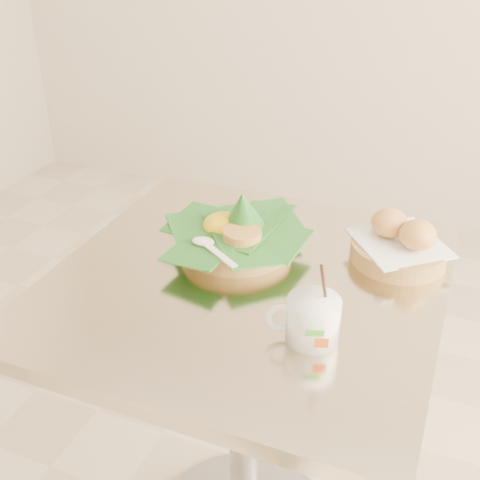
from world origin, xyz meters
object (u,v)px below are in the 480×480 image
at_px(cafe_table, 246,369).
at_px(coffee_mug, 312,318).
at_px(bread_basket, 400,244).
at_px(rice_basket, 236,232).

bearing_deg(cafe_table, coffee_mug, -37.51).
height_order(bread_basket, coffee_mug, coffee_mug).
xyz_separation_m(bread_basket, coffee_mug, (-0.09, -0.29, 0.01)).
distance_m(rice_basket, coffee_mug, 0.30).
bearing_deg(bread_basket, coffee_mug, -106.90).
xyz_separation_m(rice_basket, coffee_mug, (0.22, -0.21, 0.00)).
bearing_deg(cafe_table, bread_basket, 34.72).
xyz_separation_m(rice_basket, bread_basket, (0.30, 0.08, -0.00)).
relative_size(cafe_table, bread_basket, 3.44).
xyz_separation_m(cafe_table, bread_basket, (0.25, 0.17, 0.25)).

